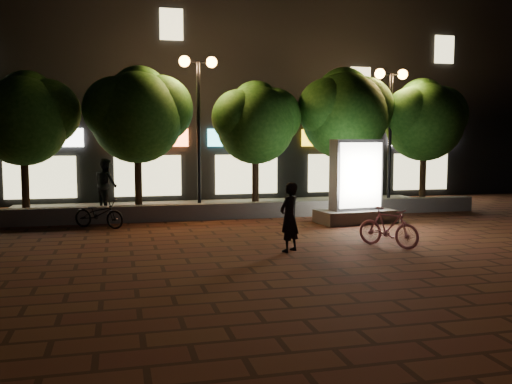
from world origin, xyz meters
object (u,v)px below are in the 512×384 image
object	(u,v)px
tree_far_right	(425,117)
tree_far_left	(25,115)
street_lamp_left	(198,94)
rider	(289,217)
tree_left	(139,111)
street_lamp_right	(391,102)
tree_mid	(256,120)
scooter_pink	(388,227)
pedestrian	(106,184)
ad_kiosk	(356,189)
tree_right	(345,111)
scooter_parked	(99,214)

from	to	relation	value
tree_far_right	tree_far_left	bearing A→B (deg)	-180.00
street_lamp_left	rider	distance (m)	7.52
street_lamp_left	tree_far_right	bearing A→B (deg)	1.76
tree_left	rider	bearing A→B (deg)	-66.60
tree_left	street_lamp_right	distance (m)	8.96
tree_mid	street_lamp_right	size ratio (longest dim) A/B	0.90
scooter_pink	tree_far_left	bearing A→B (deg)	107.86
pedestrian	street_lamp_left	bearing A→B (deg)	-141.48
ad_kiosk	tree_far_right	bearing A→B (deg)	37.52
rider	tree_far_left	bearing A→B (deg)	-83.88
tree_right	ad_kiosk	distance (m)	4.23
tree_left	tree_far_right	world-z (taller)	tree_left
scooter_pink	scooter_parked	bearing A→B (deg)	111.75
street_lamp_left	street_lamp_right	size ratio (longest dim) A/B	1.04
street_lamp_right	scooter_pink	distance (m)	8.34
pedestrian	rider	bearing A→B (deg)	179.98
tree_mid	ad_kiosk	distance (m)	4.53
tree_far_left	tree_mid	world-z (taller)	tree_far_left
street_lamp_left	pedestrian	world-z (taller)	street_lamp_left
scooter_pink	pedestrian	xyz separation A→B (m)	(-6.55, 8.14, 0.51)
rider	street_lamp_left	bearing A→B (deg)	-117.90
tree_far_left	rider	distance (m)	9.86
tree_far_left	tree_right	world-z (taller)	tree_right
tree_mid	scooter_pink	xyz separation A→B (m)	(1.44, -7.01, -2.75)
tree_left	scooter_parked	bearing A→B (deg)	-116.98
tree_mid	street_lamp_right	world-z (taller)	street_lamp_right
scooter_parked	pedestrian	distance (m)	3.64
tree_mid	tree_far_right	size ratio (longest dim) A/B	0.95
street_lamp_right	tree_far_right	bearing A→B (deg)	9.61
tree_far_right	scooter_pink	xyz separation A→B (m)	(-5.06, -7.01, -2.90)
scooter_pink	rider	size ratio (longest dim) A/B	0.99
street_lamp_left	street_lamp_right	distance (m)	7.00
street_lamp_left	pedestrian	size ratio (longest dim) A/B	2.88
tree_far_right	pedestrian	xyz separation A→B (m)	(-11.62, 1.13, -2.39)
street_lamp_right	rider	bearing A→B (deg)	-131.50
street_lamp_left	scooter_parked	world-z (taller)	street_lamp_left
street_lamp_left	pedestrian	distance (m)	4.54
street_lamp_left	rider	xyz separation A→B (m)	(1.07, -6.70, -3.24)
scooter_pink	scooter_parked	xyz separation A→B (m)	(-6.69, 4.55, -0.05)
street_lamp_left	scooter_pink	distance (m)	8.39
tree_far_left	tree_mid	xyz separation A→B (m)	(7.50, -0.00, -0.08)
tree_left	street_lamp_right	xyz separation A→B (m)	(8.95, -0.26, 0.45)
scooter_pink	scooter_parked	size ratio (longest dim) A/B	0.98
rider	tree_right	bearing A→B (deg)	-158.57
tree_mid	ad_kiosk	size ratio (longest dim) A/B	1.78
tree_far_right	street_lamp_right	distance (m)	1.66
scooter_parked	tree_mid	bearing A→B (deg)	-33.11
tree_far_left	pedestrian	bearing A→B (deg)	25.30
tree_far_right	street_lamp_left	xyz separation A→B (m)	(-8.55, -0.26, 0.66)
tree_right	pedestrian	distance (m)	8.88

